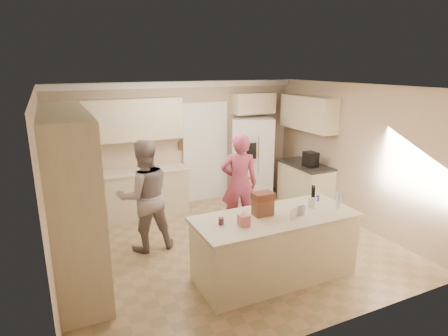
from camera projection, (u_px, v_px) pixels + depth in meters
name	position (u px, v px, depth m)	size (l,w,h in m)	color
floor	(228.00, 247.00, 6.23)	(5.20, 4.60, 0.02)	#A0815E
ceiling	(228.00, 86.00, 5.54)	(5.20, 4.60, 0.02)	white
wall_back	(180.00, 144.00, 7.90)	(5.20, 0.02, 2.60)	#C7AD90
wall_front	(325.00, 226.00, 3.87)	(5.20, 0.02, 2.60)	#C7AD90
wall_left	(45.00, 194.00, 4.81)	(0.02, 4.60, 2.60)	#C7AD90
wall_right	(354.00, 155.00, 6.95)	(0.02, 4.60, 2.60)	#C7AD90
crown_back	(179.00, 85.00, 7.53)	(5.20, 0.08, 0.12)	white
pantry_bank	(71.00, 195.00, 5.15)	(0.60, 2.60, 2.35)	beige
back_base_cab	(131.00, 195.00, 7.38)	(2.20, 0.60, 0.88)	beige
back_countertop	(130.00, 172.00, 7.25)	(2.24, 0.63, 0.04)	beige
back_upper_cab	(125.00, 120.00, 7.11)	(2.20, 0.35, 0.80)	beige
doorway_opening	(205.00, 153.00, 8.16)	(0.90, 0.06, 2.10)	black
doorway_casing	(206.00, 154.00, 8.13)	(1.02, 0.03, 2.22)	white
wall_frame_upper	(181.00, 133.00, 7.81)	(0.15, 0.02, 0.20)	brown
wall_frame_lower	(182.00, 145.00, 7.88)	(0.15, 0.02, 0.20)	brown
refrigerator	(252.00, 158.00, 8.40)	(0.90, 0.70, 1.80)	white
fridge_seam	(260.00, 161.00, 8.09)	(0.01, 0.02, 1.78)	gray
fridge_dispenser	(251.00, 151.00, 7.92)	(0.22, 0.03, 0.35)	black
fridge_handle_l	(258.00, 155.00, 8.02)	(0.02, 0.02, 0.85)	silver
fridge_handle_r	(262.00, 155.00, 8.06)	(0.02, 0.02, 0.85)	silver
over_fridge_cab	(253.00, 103.00, 8.20)	(0.95, 0.35, 0.45)	beige
right_base_cab	(305.00, 186.00, 7.93)	(0.60, 1.20, 0.88)	beige
right_countertop	(306.00, 165.00, 7.80)	(0.63, 1.24, 0.04)	#2D2B28
right_upper_cab	(308.00, 113.00, 7.75)	(0.35, 1.50, 0.70)	beige
coffee_maker	(311.00, 159.00, 7.57)	(0.22, 0.28, 0.30)	black
island_base	(274.00, 248.00, 5.23)	(2.20, 0.90, 0.88)	beige
island_top	(276.00, 217.00, 5.11)	(2.28, 0.96, 0.05)	beige
utensil_crock	(312.00, 202.00, 5.40)	(0.13, 0.13, 0.15)	white
tissue_box	(244.00, 220.00, 4.77)	(0.13, 0.13, 0.14)	#D16B6B
tissue_plume	(244.00, 212.00, 4.74)	(0.08, 0.08, 0.08)	white
dollhouse_body	(263.00, 207.00, 5.10)	(0.26, 0.18, 0.22)	brown
dollhouse_roof	(263.00, 196.00, 5.06)	(0.28, 0.20, 0.10)	#592D1E
jam_jar	(221.00, 221.00, 4.81)	(0.07, 0.07, 0.09)	#59263F
greeting_card_a	(294.00, 213.00, 4.97)	(0.12, 0.01, 0.16)	white
greeting_card_b	(301.00, 210.00, 5.08)	(0.12, 0.01, 0.16)	silver
water_bottle	(338.00, 200.00, 5.33)	(0.07, 0.07, 0.24)	silver
shaker_salt	(314.00, 199.00, 5.62)	(0.05, 0.05, 0.09)	#41459F
shaker_pepper	(318.00, 198.00, 5.65)	(0.05, 0.05, 0.09)	#41459F
teen_boy	(145.00, 196.00, 5.93)	(0.88, 0.69, 1.81)	gray
teen_girl	(239.00, 183.00, 6.60)	(0.65, 0.43, 1.79)	#C34B76
fridge_magnets	(260.00, 161.00, 8.08)	(0.76, 0.02, 1.44)	tan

